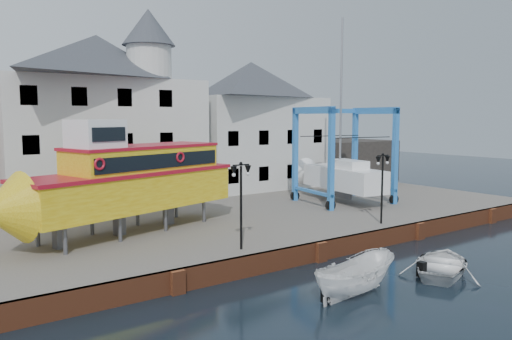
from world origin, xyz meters
TOP-DOWN VIEW (x-y plane):
  - ground at (0.00, 0.00)m, footprint 140.00×140.00m
  - hardstanding at (0.00, 11.00)m, footprint 44.00×22.00m
  - quay_wall at (-0.00, 0.10)m, footprint 44.00×0.47m
  - building_white_main at (-4.87, 18.39)m, footprint 14.00×8.30m
  - building_white_right at (9.00, 19.00)m, footprint 12.00×8.00m
  - shed_dark at (19.00, 17.00)m, footprint 8.00×7.00m
  - lamp_post_left at (-4.00, 1.20)m, footprint 1.12×0.32m
  - lamp_post_right at (6.00, 1.20)m, footprint 1.12×0.32m
  - tour_boat at (-7.66, 7.38)m, footprint 14.54×7.22m
  - travel_lift at (9.69, 8.65)m, footprint 6.94×9.16m
  - motorboat_a at (-2.14, -4.42)m, footprint 4.68×2.14m
  - motorboat_b at (3.59, -4.60)m, footprint 5.97×5.38m

SIDE VIEW (x-z plane):
  - ground at x=0.00m, z-range 0.00..0.00m
  - motorboat_a at x=-2.14m, z-range -0.88..0.88m
  - motorboat_b at x=3.59m, z-range -0.51..0.51m
  - hardstanding at x=0.00m, z-range 0.00..1.00m
  - quay_wall at x=0.00m, z-range 0.00..1.00m
  - shed_dark at x=19.00m, z-range 1.00..5.00m
  - travel_lift at x=9.69m, z-range -3.49..9.99m
  - tour_boat at x=-7.66m, z-range 0.82..6.99m
  - lamp_post_left at x=-4.00m, z-range 2.07..6.27m
  - lamp_post_right at x=6.00m, z-range 2.07..6.27m
  - building_white_right at x=9.00m, z-range 1.00..12.20m
  - building_white_main at x=-4.87m, z-range 0.34..14.34m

